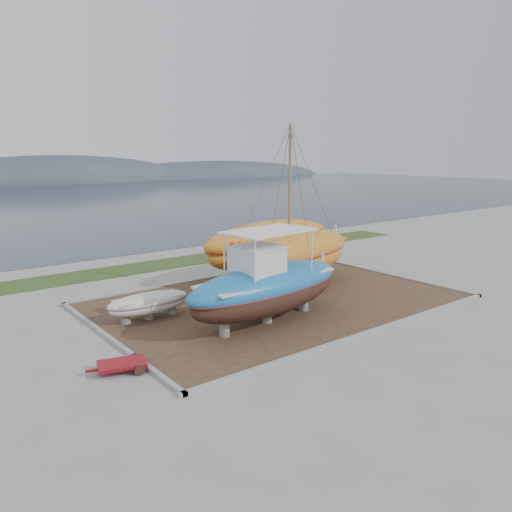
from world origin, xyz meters
TOP-DOWN VIEW (x-y plane):
  - ground at (0.00, 0.00)m, footprint 140.00×140.00m
  - dirt_patch at (0.00, 4.00)m, footprint 18.00×12.00m
  - curb_frame at (0.00, 4.00)m, footprint 18.60×12.60m
  - grass_strip at (0.00, 15.50)m, footprint 44.00×3.00m
  - sea at (0.00, 70.00)m, footprint 260.00×100.00m
  - blue_caique at (-2.62, 1.64)m, footprint 9.08×3.67m
  - white_dinghy at (-6.64, 5.41)m, footprint 4.00×1.50m
  - orange_sailboat at (2.03, 4.99)m, footprint 10.24×4.89m
  - orange_bare_hull at (2.95, 8.21)m, footprint 10.66×4.45m
  - red_trailer at (-9.92, 0.86)m, footprint 2.74×1.87m

SIDE VIEW (x-z plane):
  - ground at x=0.00m, z-range 0.00..0.00m
  - sea at x=0.00m, z-range -0.02..0.02m
  - dirt_patch at x=0.00m, z-range 0.00..0.06m
  - grass_strip at x=0.00m, z-range 0.00..0.08m
  - curb_frame at x=0.00m, z-range 0.00..0.15m
  - red_trailer at x=-9.92m, z-range 0.00..0.35m
  - white_dinghy at x=-6.64m, z-range 0.06..1.26m
  - orange_bare_hull at x=2.95m, z-range 0.06..3.45m
  - blue_caique at x=-2.62m, z-range 0.06..4.31m
  - orange_sailboat at x=2.03m, z-range 0.06..9.13m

